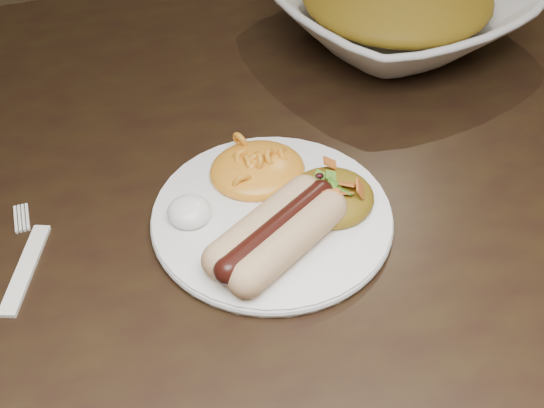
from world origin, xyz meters
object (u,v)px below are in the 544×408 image
object	(u,v)px
fork	(26,269)
serving_bowl	(395,10)
plate	(272,216)
table	(193,250)

from	to	relation	value
fork	serving_bowl	size ratio (longest dim) A/B	0.51
plate	serving_bowl	world-z (taller)	serving_bowl
table	fork	world-z (taller)	fork
table	fork	distance (m)	0.19
fork	table	bearing A→B (deg)	41.57
fork	serving_bowl	world-z (taller)	serving_bowl
table	plate	xyz separation A→B (m)	(0.07, -0.07, 0.10)
fork	serving_bowl	xyz separation A→B (m)	(0.48, 0.25, 0.04)
table	serving_bowl	bearing A→B (deg)	31.21
plate	table	bearing A→B (deg)	133.94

